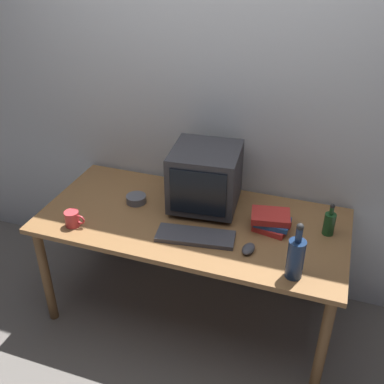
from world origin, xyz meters
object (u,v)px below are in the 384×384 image
at_px(bottle_short, 329,223).
at_px(book_stack, 271,221).
at_px(computer_mouse, 248,249).
at_px(crt_monitor, 205,178).
at_px(keyboard, 195,236).
at_px(mug, 73,219).
at_px(bottle_tall, 296,257).
at_px(cd_spindle, 136,199).

bearing_deg(bottle_short, book_stack, -169.66).
bearing_deg(computer_mouse, crt_monitor, 143.59).
relative_size(keyboard, computer_mouse, 4.20).
bearing_deg(bottle_short, keyboard, -157.74).
height_order(keyboard, bottle_short, bottle_short).
xyz_separation_m(book_stack, mug, (-1.05, -0.33, -0.01)).
bearing_deg(bottle_tall, mug, 179.02).
distance_m(keyboard, book_stack, 0.43).
height_order(bottle_short, book_stack, bottle_short).
bearing_deg(crt_monitor, keyboard, -81.30).
bearing_deg(cd_spindle, computer_mouse, -18.25).
relative_size(bottle_short, book_stack, 0.82).
relative_size(crt_monitor, bottle_tall, 1.37).
relative_size(keyboard, bottle_short, 2.20).
height_order(bottle_tall, book_stack, bottle_tall).
bearing_deg(cd_spindle, crt_monitor, 13.34).
height_order(mug, cd_spindle, mug).
bearing_deg(cd_spindle, book_stack, -0.55).
height_order(computer_mouse, book_stack, book_stack).
height_order(crt_monitor, cd_spindle, crt_monitor).
distance_m(crt_monitor, computer_mouse, 0.51).
distance_m(crt_monitor, bottle_short, 0.73).
relative_size(crt_monitor, computer_mouse, 4.19).
bearing_deg(keyboard, bottle_short, 14.10).
bearing_deg(bottle_tall, bottle_short, 72.40).
bearing_deg(bottle_short, bottle_tall, -107.60).
height_order(bottle_tall, bottle_short, bottle_tall).
xyz_separation_m(keyboard, cd_spindle, (-0.45, 0.23, 0.01)).
relative_size(crt_monitor, mug, 3.49).
xyz_separation_m(book_stack, cd_spindle, (-0.82, 0.01, -0.03)).
bearing_deg(cd_spindle, mug, -124.21).
bearing_deg(keyboard, computer_mouse, -12.12).
xyz_separation_m(crt_monitor, bottle_tall, (0.59, -0.45, -0.08)).
xyz_separation_m(bottle_short, book_stack, (-0.30, -0.05, -0.02)).
relative_size(crt_monitor, book_stack, 1.80).
distance_m(computer_mouse, book_stack, 0.25).
bearing_deg(computer_mouse, book_stack, 81.70).
bearing_deg(keyboard, bottle_tall, -21.90).
height_order(crt_monitor, mug, crt_monitor).
distance_m(book_stack, mug, 1.10).
bearing_deg(book_stack, keyboard, -149.20).
xyz_separation_m(computer_mouse, bottle_tall, (0.24, -0.11, 0.10)).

